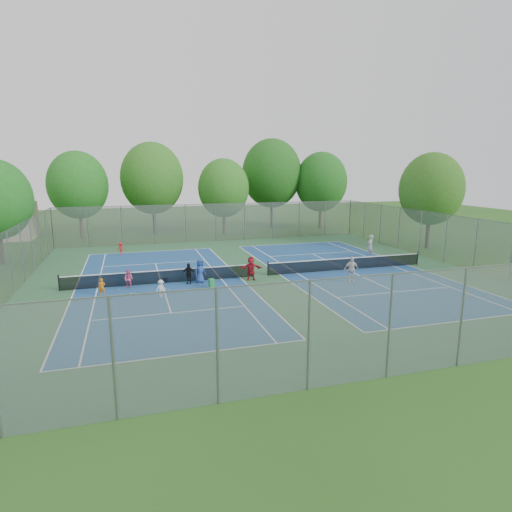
{
  "coord_description": "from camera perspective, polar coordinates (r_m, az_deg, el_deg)",
  "views": [
    {
      "loc": [
        -8.91,
        -28.74,
        7.67
      ],
      "look_at": [
        0.0,
        1.0,
        1.3
      ],
      "focal_mm": 30.0,
      "sensor_mm": 36.0,
      "label": 1
    }
  ],
  "objects": [
    {
      "name": "fence_west",
      "position": [
        30.14,
        -29.94,
        -0.82
      ],
      "size": [
        0.1,
        32.0,
        4.0
      ],
      "primitive_type": "cube",
      "rotation": [
        0.0,
        0.0,
        1.57
      ],
      "color": "gray",
      "rests_on": "ground"
    },
    {
      "name": "ball_hopper",
      "position": [
        28.03,
        -5.94,
        -3.68
      ],
      "size": [
        0.38,
        0.38,
        0.63
      ],
      "primitive_type": "cube",
      "rotation": [
        0.0,
        0.0,
        0.23
      ],
      "color": "green",
      "rests_on": "ground"
    },
    {
      "name": "student_c",
      "position": [
        26.63,
        -12.55,
        -4.23
      ],
      "size": [
        0.79,
        0.66,
        1.07
      ],
      "primitive_type": "imported",
      "rotation": [
        0.0,
        0.0,
        0.46
      ],
      "color": "silver",
      "rests_on": "ground"
    },
    {
      "name": "ground",
      "position": [
        31.05,
        0.53,
        -2.71
      ],
      "size": [
        120.0,
        120.0,
        0.0
      ],
      "primitive_type": "plane",
      "color": "#26531A",
      "rests_on": "ground"
    },
    {
      "name": "tennis_ball_6",
      "position": [
        23.32,
        -9.82,
        -7.69
      ],
      "size": [
        0.07,
        0.07,
        0.07
      ],
      "primitive_type": "sphere",
      "color": "#B8CE30",
      "rests_on": "ground"
    },
    {
      "name": "fence_east",
      "position": [
        38.45,
        23.98,
        2.11
      ],
      "size": [
        0.1,
        32.0,
        4.0
      ],
      "primitive_type": "cube",
      "rotation": [
        0.0,
        0.0,
        1.57
      ],
      "color": "gray",
      "rests_on": "ground"
    },
    {
      "name": "tennis_ball_1",
      "position": [
        27.11,
        -5.86,
        -4.83
      ],
      "size": [
        0.07,
        0.07,
        0.07
      ],
      "primitive_type": "sphere",
      "color": "#B2C82E",
      "rests_on": "ground"
    },
    {
      "name": "tree_ne",
      "position": [
        56.11,
        8.67,
        9.73
      ],
      "size": [
        6.6,
        6.6,
        9.77
      ],
      "color": "#443326",
      "rests_on": "ground"
    },
    {
      "name": "child_far_baseline",
      "position": [
        40.51,
        -17.58,
        0.95
      ],
      "size": [
        0.76,
        0.47,
        1.13
      ],
      "primitive_type": "imported",
      "rotation": [
        0.0,
        0.0,
        3.07
      ],
      "color": "red",
      "rests_on": "ground"
    },
    {
      "name": "fence_south",
      "position": [
        16.54,
        17.37,
        -9.0
      ],
      "size": [
        32.0,
        0.1,
        4.0
      ],
      "primitive_type": "cube",
      "color": "gray",
      "rests_on": "ground"
    },
    {
      "name": "student_d",
      "position": [
        29.21,
        -8.99,
        -2.32
      ],
      "size": [
        0.9,
        0.54,
        1.43
      ],
      "primitive_type": "imported",
      "rotation": [
        0.0,
        0.0,
        -0.24
      ],
      "color": "black",
      "rests_on": "ground"
    },
    {
      "name": "house",
      "position": [
        54.45,
        -30.76,
        6.34
      ],
      "size": [
        11.03,
        11.03,
        7.3
      ],
      "color": "#B7A88C",
      "rests_on": "ground"
    },
    {
      "name": "net_left",
      "position": [
        29.69,
        -12.5,
        -2.75
      ],
      "size": [
        12.87,
        0.1,
        0.91
      ],
      "primitive_type": "cube",
      "color": "black",
      "rests_on": "ground"
    },
    {
      "name": "court_pad",
      "position": [
        31.05,
        0.53,
        -2.7
      ],
      "size": [
        32.0,
        32.0,
        0.01
      ],
      "primitive_type": "cube",
      "color": "#2B5C38",
      "rests_on": "ground"
    },
    {
      "name": "tennis_ball_3",
      "position": [
        27.68,
        -15.78,
        -4.87
      ],
      "size": [
        0.07,
        0.07,
        0.07
      ],
      "primitive_type": "sphere",
      "color": "#B6CB2F",
      "rests_on": "ground"
    },
    {
      "name": "student_e",
      "position": [
        29.3,
        -7.47,
        -2.01
      ],
      "size": [
        0.96,
        0.82,
        1.66
      ],
      "primitive_type": "imported",
      "rotation": [
        0.0,
        0.0,
        0.43
      ],
      "color": "navy",
      "rests_on": "ground"
    },
    {
      "name": "ball_crate",
      "position": [
        30.19,
        -11.98,
        -3.09
      ],
      "size": [
        0.43,
        0.43,
        0.3
      ],
      "primitive_type": "cube",
      "rotation": [
        0.0,
        0.0,
        -0.26
      ],
      "color": "blue",
      "rests_on": "ground"
    },
    {
      "name": "teen_court_b",
      "position": [
        29.96,
        12.59,
        -1.76
      ],
      "size": [
        1.1,
        0.57,
        1.79
      ],
      "primitive_type": "imported",
      "rotation": [
        0.0,
        0.0,
        -0.13
      ],
      "color": "silver",
      "rests_on": "ground"
    },
    {
      "name": "student_f",
      "position": [
        29.73,
        -0.66,
        -1.69
      ],
      "size": [
        1.62,
        0.79,
        1.68
      ],
      "primitive_type": "imported",
      "rotation": [
        0.0,
        0.0,
        -0.2
      ],
      "color": "maroon",
      "rests_on": "ground"
    },
    {
      "name": "tree_nl",
      "position": [
        51.83,
        -13.67,
        10.03
      ],
      "size": [
        7.2,
        7.2,
        10.69
      ],
      "color": "#443326",
      "rests_on": "ground"
    },
    {
      "name": "tree_side_e",
      "position": [
        44.6,
        22.32,
        8.26
      ],
      "size": [
        6.0,
        6.0,
        9.2
      ],
      "color": "#443326",
      "rests_on": "ground"
    },
    {
      "name": "court_left",
      "position": [
        29.8,
        -12.46,
        -3.57
      ],
      "size": [
        10.97,
        23.77,
        0.01
      ],
      "primitive_type": "cube",
      "color": "navy",
      "rests_on": "court_pad"
    },
    {
      "name": "tennis_ball_2",
      "position": [
        28.67,
        -17.75,
        -4.42
      ],
      "size": [
        0.07,
        0.07,
        0.07
      ],
      "primitive_type": "sphere",
      "color": "#AEC22D",
      "rests_on": "ground"
    },
    {
      "name": "tennis_ball_8",
      "position": [
        27.21,
        -20.16,
        -5.43
      ],
      "size": [
        0.07,
        0.07,
        0.07
      ],
      "primitive_type": "sphere",
      "color": "#ADD431",
      "rests_on": "ground"
    },
    {
      "name": "court_right",
      "position": [
        33.73,
        11.97,
        -1.78
      ],
      "size": [
        10.97,
        23.77,
        0.01
      ],
      "primitive_type": "cube",
      "color": "navy",
      "rests_on": "court_pad"
    },
    {
      "name": "student_b",
      "position": [
        29.01,
        -16.62,
        -2.96
      ],
      "size": [
        0.76,
        0.7,
        1.25
      ],
      "primitive_type": "imported",
      "rotation": [
        0.0,
        0.0,
        -0.49
      ],
      "color": "#DD5684",
      "rests_on": "ground"
    },
    {
      "name": "tennis_ball_0",
      "position": [
        27.96,
        -11.45,
        -4.49
      ],
      "size": [
        0.07,
        0.07,
        0.07
      ],
      "primitive_type": "sphere",
      "color": "#BED431",
      "rests_on": "ground"
    },
    {
      "name": "tennis_ball_7",
      "position": [
        27.73,
        -8.88,
        -4.53
      ],
      "size": [
        0.07,
        0.07,
        0.07
      ],
      "primitive_type": "sphere",
      "color": "#C5D732",
      "rests_on": "ground"
    },
    {
      "name": "tennis_ball_4",
      "position": [
        24.97,
        -7.48,
        -6.32
      ],
      "size": [
        0.07,
        0.07,
        0.07
      ],
      "primitive_type": "sphere",
      "color": "#C0D631",
      "rests_on": "ground"
    },
    {
      "name": "tree_nr",
      "position": [
        55.7,
        2.12,
        10.95
      ],
      "size": [
        7.6,
        7.6,
        11.42
      ],
      "color": "#443326",
      "rests_on": "ground"
    },
    {
      "name": "tennis_ball_9",
      "position": [
        24.58,
        -6.52,
        -6.58
      ],
      "size": [
        0.07,
        0.07,
        0.07
      ],
      "primitive_type": "sphere",
      "color": "#A7C82E",
      "rests_on": "ground"
    },
    {
      "name": "tree_nw",
      "position": [
        51.02,
        -22.67,
        8.72
      ],
      "size": [
        6.4,
        6.4,
        9.58
      ],
      "color": "#443326",
      "rests_on": "ground"
    },
    {
      "name": "tree_nc",
      "position": [
        50.97,
        -4.36,
        9.0
      ],
      "size": [
        6.0,
        6.0,
        8.85
      ],
      "color": "#443326",
      "rests_on": "ground"
    },
    {
      "name": "instructor",
      "position": [
        38.51,
        14.96,
        1.25
      ],
      "size": [
        0.89,
        0.82,
        2.03
      ],
      "primitive_type": "imported",
      "rotation": [
        0.0,
        0.0,
        3.73
      ],
      "color": "#9C9C9F",
      "rests_on": "ground"
    },
    {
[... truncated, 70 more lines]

